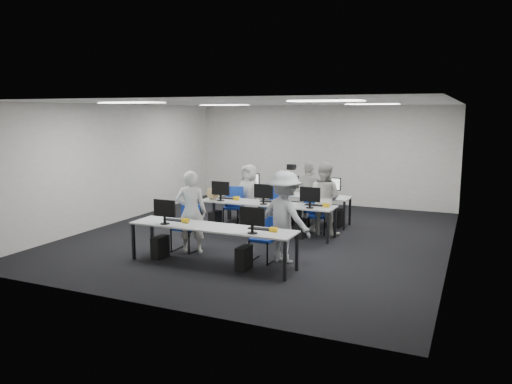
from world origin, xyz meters
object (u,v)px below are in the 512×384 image
at_px(student_2, 249,194).
at_px(chair_7, 315,218).
at_px(chair_3, 275,215).
at_px(student_0, 191,212).
at_px(chair_6, 281,215).
at_px(student_3, 308,196).
at_px(chair_4, 317,223).
at_px(desk_mid, 267,205).
at_px(photographer, 285,217).
at_px(chair_5, 236,211).
at_px(chair_1, 263,247).
at_px(desk_front, 212,229).
at_px(chair_0, 186,236).
at_px(chair_2, 233,214).
at_px(student_1, 324,198).

bearing_deg(student_2, chair_7, 8.70).
distance_m(chair_3, student_0, 2.86).
height_order(chair_6, student_3, student_3).
relative_size(chair_4, chair_7, 0.85).
bearing_deg(desk_mid, photographer, -58.59).
bearing_deg(chair_6, chair_5, -151.02).
distance_m(chair_5, chair_6, 1.16).
relative_size(chair_1, chair_7, 0.88).
relative_size(student_0, photographer, 0.96).
relative_size(desk_front, photographer, 1.85).
bearing_deg(chair_0, chair_1, -1.99).
height_order(chair_1, chair_4, chair_1).
height_order(chair_1, chair_2, chair_1).
bearing_deg(desk_mid, chair_1, -69.04).
xyz_separation_m(chair_3, student_0, (-0.70, -2.72, 0.52)).
height_order(desk_mid, chair_1, chair_1).
bearing_deg(chair_6, photographer, -45.97).
xyz_separation_m(desk_front, chair_3, (-0.07, 3.28, -0.37)).
xyz_separation_m(desk_front, student_1, (1.21, 3.10, 0.16)).
bearing_deg(chair_3, chair_1, -60.95).
bearing_deg(chair_6, student_1, 3.21).
bearing_deg(student_0, chair_3, -126.74).
distance_m(desk_mid, chair_0, 2.21).
xyz_separation_m(desk_mid, chair_7, (0.94, 0.75, -0.38)).
bearing_deg(chair_7, desk_mid, -143.94).
bearing_deg(student_3, chair_3, 177.65).
xyz_separation_m(chair_0, chair_2, (-0.23, 2.57, -0.04)).
xyz_separation_m(chair_0, chair_7, (1.90, 2.71, 0.01)).
height_order(chair_7, student_0, student_0).
xyz_separation_m(chair_2, chair_5, (0.04, 0.13, 0.05)).
bearing_deg(chair_5, chair_6, -5.06).
relative_size(chair_4, student_2, 0.55).
bearing_deg(student_1, student_3, -22.53).
distance_m(chair_0, student_2, 2.94).
bearing_deg(student_1, student_2, -6.24).
relative_size(chair_5, student_1, 0.58).
bearing_deg(photographer, chair_6, -48.69).
distance_m(chair_5, photographer, 3.56).
height_order(student_0, photographer, photographer).
height_order(student_2, student_3, student_3).
xyz_separation_m(student_0, student_3, (1.53, 2.79, 0.01)).
height_order(chair_0, chair_5, chair_5).
bearing_deg(chair_1, photographer, 16.09).
bearing_deg(student_0, desk_front, 121.87).
bearing_deg(photographer, chair_3, -45.62).
xyz_separation_m(desk_front, chair_1, (0.77, 0.59, -0.42)).
xyz_separation_m(chair_4, chair_5, (-2.21, 0.25, 0.05)).
height_order(chair_3, chair_7, chair_3).
height_order(chair_4, student_1, student_1).
relative_size(desk_front, chair_2, 3.87).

